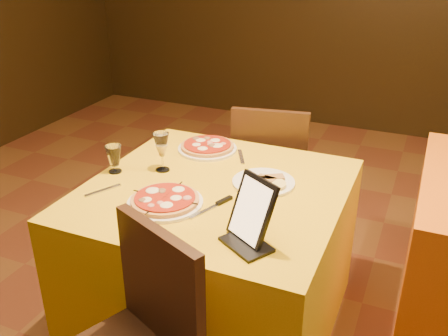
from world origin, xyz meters
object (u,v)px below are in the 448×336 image
at_px(main_table, 216,258).
at_px(pizza_near, 165,201).
at_px(pizza_far, 207,147).
at_px(water_glass, 114,159).
at_px(wine_glass, 162,152).
at_px(tablet, 252,210).
at_px(chair_main_far, 272,173).

height_order(main_table, pizza_near, pizza_near).
distance_m(pizza_far, water_glass, 0.50).
xyz_separation_m(pizza_near, pizza_far, (-0.08, 0.58, -0.00)).
distance_m(wine_glass, tablet, 0.70).
bearing_deg(main_table, tablet, -48.12).
bearing_deg(chair_main_far, main_table, 79.76).
bearing_deg(pizza_near, tablet, -13.51).
bearing_deg(pizza_near, main_table, 60.57).
relative_size(main_table, chair_main_far, 1.21).
distance_m(pizza_near, tablet, 0.44).
bearing_deg(tablet, main_table, 163.16).
distance_m(pizza_near, pizza_far, 0.59).
relative_size(pizza_near, wine_glass, 1.64).
bearing_deg(water_glass, main_table, 5.30).
bearing_deg(main_table, pizza_near, -119.43).
height_order(wine_glass, water_glass, wine_glass).
height_order(chair_main_far, pizza_near, chair_main_far).
bearing_deg(pizza_far, chair_main_far, 65.89).
relative_size(pizza_far, tablet, 1.24).
distance_m(pizza_far, wine_glass, 0.33).
bearing_deg(pizza_far, tablet, -53.98).
distance_m(main_table, water_glass, 0.66).
xyz_separation_m(pizza_near, water_glass, (-0.36, 0.18, 0.05)).
bearing_deg(chair_main_far, tablet, 93.88).
relative_size(chair_main_far, water_glass, 7.00).
bearing_deg(pizza_far, main_table, -60.07).
bearing_deg(pizza_near, chair_main_far, 83.17).
bearing_deg(pizza_far, water_glass, -124.91).
height_order(pizza_far, tablet, tablet).
distance_m(chair_main_far, wine_glass, 0.91).
relative_size(pizza_far, wine_glass, 1.59).
bearing_deg(main_table, chair_main_far, 90.00).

